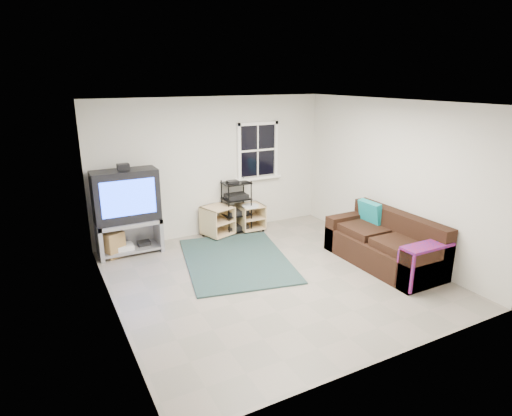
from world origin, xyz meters
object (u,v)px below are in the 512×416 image
av_rack (237,210)px  side_table_left (216,220)px  side_table_right (250,215)px  sofa (385,245)px  tv_unit (127,205)px

av_rack → side_table_left: (-0.44, -0.02, -0.14)m
av_rack → side_table_right: av_rack is taller
side_table_right → sofa: bearing=-64.1°
side_table_left → sofa: size_ratio=0.31×
av_rack → side_table_left: bearing=-177.0°
tv_unit → av_rack: bearing=2.2°
tv_unit → av_rack: tv_unit is taller
av_rack → side_table_right: (0.28, -0.02, -0.15)m
side_table_left → side_table_right: side_table_left is taller
tv_unit → side_table_right: tv_unit is taller
tv_unit → side_table_left: 1.74m
tv_unit → av_rack: size_ratio=1.52×
tv_unit → side_table_left: size_ratio=2.51×
av_rack → side_table_left: av_rack is taller
av_rack → sofa: size_ratio=0.52×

